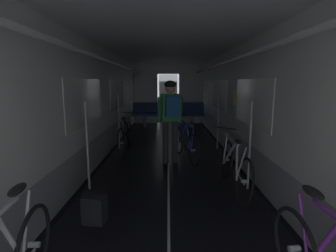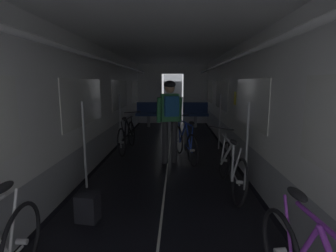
# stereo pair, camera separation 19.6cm
# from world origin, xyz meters

# --- Properties ---
(train_car_shell) EXTENTS (3.14, 12.34, 2.57)m
(train_car_shell) POSITION_xyz_m (-0.00, 3.60, 1.70)
(train_car_shell) COLOR black
(train_car_shell) RESTS_ON ground
(bench_seat_far_left) EXTENTS (0.98, 0.51, 0.95)m
(bench_seat_far_left) POSITION_xyz_m (-0.90, 8.07, 0.57)
(bench_seat_far_left) COLOR gray
(bench_seat_far_left) RESTS_ON ground
(bench_seat_far_right) EXTENTS (0.98, 0.51, 0.95)m
(bench_seat_far_right) POSITION_xyz_m (0.90, 8.07, 0.57)
(bench_seat_far_right) COLOR gray
(bench_seat_far_right) RESTS_ON ground
(bicycle_silver) EXTENTS (0.44, 1.69, 0.96)m
(bicycle_silver) POSITION_xyz_m (1.04, 2.09, 0.38)
(bicycle_silver) COLOR black
(bicycle_silver) RESTS_ON ground
(bicycle_black) EXTENTS (0.44, 1.69, 0.95)m
(bicycle_black) POSITION_xyz_m (-1.05, 4.41, 0.38)
(bicycle_black) COLOR black
(bicycle_black) RESTS_ON ground
(person_cyclist_aisle) EXTENTS (0.56, 0.45, 1.73)m
(person_cyclist_aisle) POSITION_xyz_m (0.04, 3.47, 1.07)
(person_cyclist_aisle) COLOR #2D2D33
(person_cyclist_aisle) RESTS_ON ground
(bicycle_blue_in_aisle) EXTENTS (0.58, 1.64, 0.94)m
(bicycle_blue_in_aisle) POSITION_xyz_m (0.37, 3.73, 0.38)
(bicycle_blue_in_aisle) COLOR black
(bicycle_blue_in_aisle) RESTS_ON ground
(backpack_on_floor) EXTENTS (0.29, 0.23, 0.34)m
(backpack_on_floor) POSITION_xyz_m (-0.90, 1.10, 0.17)
(backpack_on_floor) COLOR black
(backpack_on_floor) RESTS_ON ground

